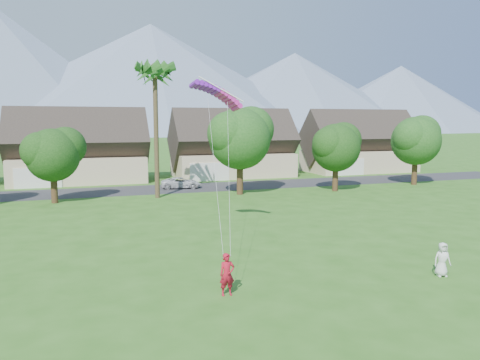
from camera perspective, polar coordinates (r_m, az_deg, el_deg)
name	(u,v)px	position (r m, az deg, el deg)	size (l,w,h in m)	color
ground	(323,310)	(18.67, 10.13, -15.37)	(500.00, 500.00, 0.00)	#2D6019
street	(169,189)	(50.31, -8.69, -1.06)	(90.00, 7.00, 0.01)	#2D2D30
kite_flyer	(227,274)	(19.56, -1.59, -11.43)	(0.64, 0.42, 1.77)	#A91325
watcher	(442,259)	(23.79, 23.43, -8.87)	(0.78, 0.51, 1.59)	silver
parked_car	(181,183)	(50.47, -7.20, -0.34)	(1.95, 4.23, 1.18)	silver
mountain_ridge	(117,82)	(276.61, -14.81, 11.46)	(540.00, 240.00, 70.00)	slate
houses_row	(160,151)	(58.87, -9.78, 3.46)	(72.75, 8.19, 8.86)	beige
tree_row	(167,146)	(43.67, -8.93, 4.13)	(62.27, 6.67, 8.45)	#47301C
fan_palm	(155,70)	(44.30, -10.35, 13.10)	(3.00, 3.00, 13.80)	#4C3D26
parafoil_kite	(218,92)	(28.03, -2.75, 10.67)	(3.21, 1.07, 0.50)	purple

